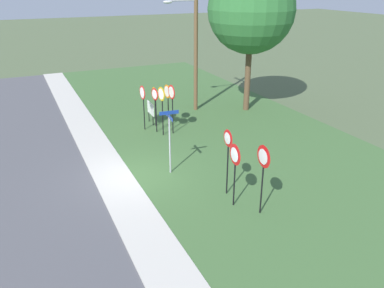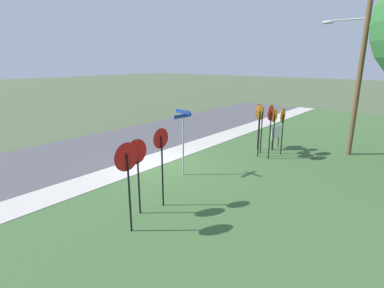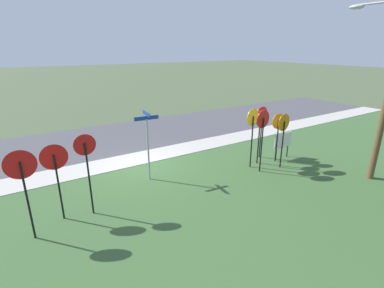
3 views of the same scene
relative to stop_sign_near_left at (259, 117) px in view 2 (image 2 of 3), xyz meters
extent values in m
plane|color=#4C5B3D|center=(5.17, -2.19, -1.85)|extent=(160.00, 160.00, 0.00)
cube|color=#4C4C51|center=(5.17, -6.99, -1.85)|extent=(44.00, 6.40, 0.01)
cube|color=#BCB7AD|center=(5.17, -2.99, -1.82)|extent=(44.00, 1.60, 0.06)
cube|color=#3D6033|center=(5.17, 3.81, -1.83)|extent=(44.00, 12.00, 0.04)
cylinder|color=black|center=(0.00, 0.03, -0.73)|extent=(0.06, 0.06, 2.17)
cylinder|color=red|center=(0.00, -0.01, 0.30)|extent=(0.74, 0.07, 0.74)
cylinder|color=white|center=(0.00, -0.03, 0.30)|extent=(0.58, 0.04, 0.58)
cylinder|color=black|center=(1.20, 0.67, -0.65)|extent=(0.06, 0.06, 2.32)
cylinder|color=gold|center=(1.20, 0.63, 0.45)|extent=(0.73, 0.11, 0.73)
cylinder|color=white|center=(1.20, 0.61, 0.45)|extent=(0.57, 0.07, 0.57)
cylinder|color=black|center=(-0.28, 0.78, -0.83)|extent=(0.06, 0.06, 1.96)
cylinder|color=orange|center=(-0.28, 0.74, 0.10)|extent=(0.70, 0.07, 0.70)
cylinder|color=white|center=(-0.28, 0.72, 0.10)|extent=(0.55, 0.04, 0.55)
cylinder|color=black|center=(0.62, 0.51, -0.72)|extent=(0.06, 0.06, 2.17)
cylinder|color=red|center=(0.62, 0.47, 0.31)|extent=(0.64, 0.14, 0.64)
cylinder|color=white|center=(0.62, 0.45, 0.31)|extent=(0.49, 0.09, 0.50)
cylinder|color=black|center=(0.10, 1.41, -0.76)|extent=(0.06, 0.06, 2.10)
cylinder|color=orange|center=(0.10, 1.37, 0.23)|extent=(0.75, 0.09, 0.75)
cylinder|color=white|center=(0.10, 1.35, 0.23)|extent=(0.58, 0.06, 0.59)
cylinder|color=black|center=(1.19, 1.24, -0.63)|extent=(0.06, 0.06, 2.35)
cylinder|color=red|center=(1.19, 1.20, 0.49)|extent=(0.75, 0.08, 0.75)
cylinder|color=white|center=(1.19, 1.18, 0.49)|extent=(0.58, 0.05, 0.58)
cylinder|color=black|center=(8.07, 0.70, -0.62)|extent=(0.06, 0.06, 2.38)
cone|color=red|center=(8.07, 0.66, 0.51)|extent=(0.66, 0.03, 0.66)
cone|color=silver|center=(8.07, 0.64, 0.51)|extent=(0.45, 0.02, 0.45)
cylinder|color=black|center=(8.93, 0.51, -0.75)|extent=(0.06, 0.06, 2.12)
cone|color=red|center=(8.93, 0.47, 0.23)|extent=(0.78, 0.05, 0.78)
cone|color=white|center=(8.93, 0.44, 0.23)|extent=(0.53, 0.03, 0.53)
cylinder|color=black|center=(9.78, 1.10, -0.67)|extent=(0.06, 0.06, 2.29)
cone|color=red|center=(9.78, 1.06, 0.40)|extent=(0.80, 0.05, 0.80)
cone|color=silver|center=(9.78, 1.04, 0.40)|extent=(0.54, 0.03, 0.54)
cylinder|color=#9EA0A8|center=(5.50, -0.62, -0.58)|extent=(0.07, 0.07, 2.46)
cylinder|color=#9EA0A8|center=(5.50, -0.62, 0.67)|extent=(0.09, 0.09, 0.03)
cube|color=navy|center=(5.50, -0.62, 0.73)|extent=(0.96, 0.11, 0.15)
cube|color=navy|center=(5.50, -0.62, 0.90)|extent=(0.09, 0.81, 0.15)
cylinder|color=brown|center=(-2.14, 4.15, 2.77)|extent=(0.24, 0.24, 9.16)
cylinder|color=#9EA0A8|center=(-2.14, 3.27, 4.79)|extent=(0.08, 1.76, 0.08)
ellipsoid|color=#B7B7BC|center=(-2.14, 2.39, 4.73)|extent=(0.40, 0.56, 0.18)
cylinder|color=black|center=(-1.21, 0.69, -1.54)|extent=(0.05, 0.05, 0.55)
cylinder|color=black|center=(-0.44, 0.67, -1.54)|extent=(0.05, 0.05, 0.55)
cube|color=white|center=(-0.82, 0.68, -0.91)|extent=(1.10, 0.05, 0.70)
camera|label=1|loc=(19.62, -6.07, 5.86)|focal=36.63mm
camera|label=2|loc=(14.63, 7.25, 2.87)|focal=28.22mm
camera|label=3|loc=(9.69, 9.12, 3.26)|focal=26.62mm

